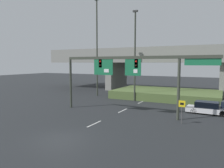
% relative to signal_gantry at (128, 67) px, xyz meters
% --- Properties ---
extents(ground_plane, '(160.00, 160.00, 0.00)m').
position_rel_signal_gantry_xyz_m(ground_plane, '(-1.17, -9.69, -5.20)').
color(ground_plane, black).
extents(lane_markings, '(0.14, 21.46, 0.01)m').
position_rel_signal_gantry_xyz_m(lane_markings, '(-1.17, 4.50, -5.20)').
color(lane_markings, silver).
rests_on(lane_markings, ground).
extents(signal_gantry, '(17.23, 0.44, 6.41)m').
position_rel_signal_gantry_xyz_m(signal_gantry, '(0.00, 0.00, 0.00)').
color(signal_gantry, '#383D33').
rests_on(signal_gantry, ground).
extents(speed_limit_sign, '(0.60, 0.11, 2.26)m').
position_rel_signal_gantry_xyz_m(speed_limit_sign, '(6.07, -1.28, -3.72)').
color(speed_limit_sign, '#4C4C4C').
rests_on(speed_limit_sign, ground).
extents(highway_light_pole_near, '(0.70, 0.36, 13.25)m').
position_rel_signal_gantry_xyz_m(highway_light_pole_near, '(-2.44, 8.34, 1.80)').
color(highway_light_pole_near, '#383D33').
rests_on(highway_light_pole_near, ground).
extents(highway_light_pole_far, '(0.70, 0.36, 16.30)m').
position_rel_signal_gantry_xyz_m(highway_light_pole_far, '(-10.05, 10.12, 3.33)').
color(highway_light_pole_far, '#383D33').
rests_on(highway_light_pole_far, ground).
extents(overpass_bridge, '(49.71, 9.96, 8.58)m').
position_rel_signal_gantry_xyz_m(overpass_bridge, '(-1.17, 21.05, 1.09)').
color(overpass_bridge, gray).
rests_on(overpass_bridge, ground).
extents(grass_embankment, '(16.28, 9.54, 1.25)m').
position_rel_signal_gantry_xyz_m(grass_embankment, '(1.17, 13.17, -4.58)').
color(grass_embankment, '#4C6033').
rests_on(grass_embankment, ground).
extents(parked_sedan_near_right, '(4.78, 2.00, 1.36)m').
position_rel_signal_gantry_xyz_m(parked_sedan_near_right, '(7.97, 4.31, -4.57)').
color(parked_sedan_near_right, silver).
rests_on(parked_sedan_near_right, ground).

